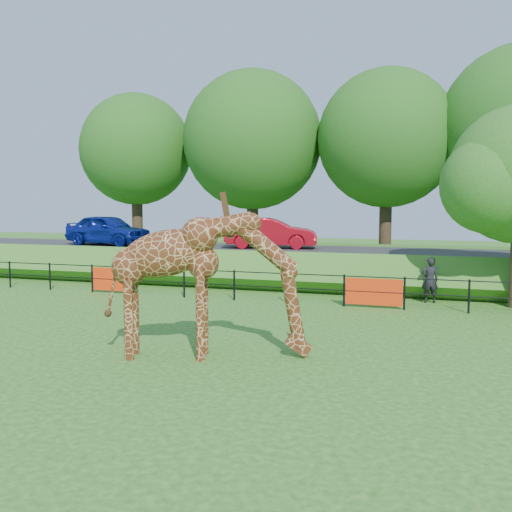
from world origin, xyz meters
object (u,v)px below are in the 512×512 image
object	(u,v)px
giraffe	(208,285)
car_red	(271,233)
car_blue	(108,230)
visitor	(430,280)

from	to	relation	value
giraffe	car_red	distance (m)	13.77
car_red	giraffe	bearing A→B (deg)	179.58
car_blue	visitor	size ratio (longest dim) A/B	2.78
giraffe	car_blue	world-z (taller)	giraffe
car_red	visitor	size ratio (longest dim) A/B	2.62
giraffe	visitor	size ratio (longest dim) A/B	2.89
visitor	car_red	bearing A→B (deg)	-45.71
giraffe	visitor	distance (m)	10.20
giraffe	car_red	xyz separation A→B (m)	(-2.56, 13.53, 0.44)
car_blue	visitor	world-z (taller)	car_blue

